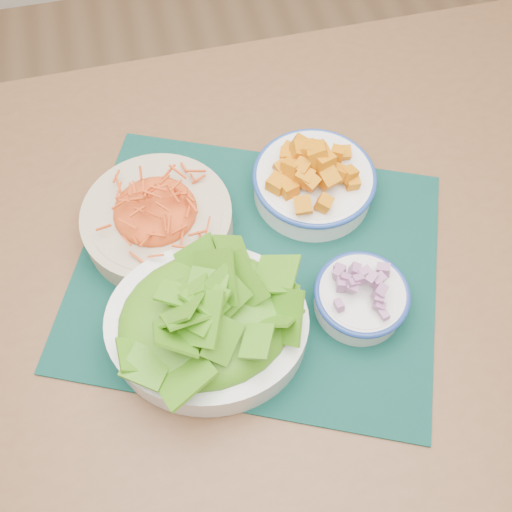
% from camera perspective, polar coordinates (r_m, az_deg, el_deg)
% --- Properties ---
extents(ground, '(4.00, 4.00, 0.00)m').
position_cam_1_polar(ground, '(1.49, -1.20, -23.50)').
color(ground, '#9D724C').
rests_on(ground, ground).
extents(table, '(1.35, 0.90, 0.75)m').
position_cam_1_polar(table, '(0.93, 0.54, -1.91)').
color(table, brown).
rests_on(table, ground).
extents(placemat, '(0.65, 0.60, 0.00)m').
position_cam_1_polar(placemat, '(0.84, -0.00, -1.09)').
color(placemat, black).
rests_on(placemat, table).
extents(carrot_bowl, '(0.28, 0.28, 0.09)m').
position_cam_1_polar(carrot_bowl, '(0.84, -9.91, 3.99)').
color(carrot_bowl, '#C3B091').
rests_on(carrot_bowl, placemat).
extents(squash_bowl, '(0.19, 0.19, 0.09)m').
position_cam_1_polar(squash_bowl, '(0.88, 5.86, 7.91)').
color(squash_bowl, white).
rests_on(squash_bowl, placemat).
extents(lettuce_bowl, '(0.31, 0.28, 0.11)m').
position_cam_1_polar(lettuce_bowl, '(0.74, -4.96, -6.38)').
color(lettuce_bowl, white).
rests_on(lettuce_bowl, placemat).
extents(onion_bowl, '(0.13, 0.13, 0.07)m').
position_cam_1_polar(onion_bowl, '(0.79, 10.49, -3.91)').
color(onion_bowl, silver).
rests_on(onion_bowl, placemat).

